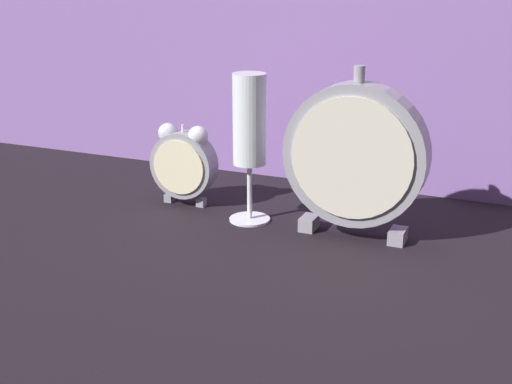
{
  "coord_description": "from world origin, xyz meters",
  "views": [
    {
      "loc": [
        0.35,
        -0.73,
        0.35
      ],
      "look_at": [
        0.0,
        0.08,
        0.05
      ],
      "focal_mm": 50.0,
      "sensor_mm": 36.0,
      "label": 1
    }
  ],
  "objects": [
    {
      "name": "ground_plane",
      "position": [
        0.0,
        0.0,
        0.0
      ],
      "size": [
        4.0,
        4.0,
        0.0
      ],
      "primitive_type": "plane",
      "color": "black"
    },
    {
      "name": "alarm_clock_twin_bell",
      "position": [
        -0.14,
        0.14,
        0.07
      ],
      "size": [
        0.1,
        0.03,
        0.12
      ],
      "color": "gray",
      "rests_on": "ground_plane"
    },
    {
      "name": "mantel_clock_silver",
      "position": [
        0.12,
        0.11,
        0.11
      ],
      "size": [
        0.18,
        0.04,
        0.22
      ],
      "color": "gray",
      "rests_on": "ground_plane"
    },
    {
      "name": "champagne_flute",
      "position": [
        -0.02,
        0.11,
        0.13
      ],
      "size": [
        0.06,
        0.06,
        0.2
      ],
      "color": "silver",
      "rests_on": "ground_plane"
    }
  ]
}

